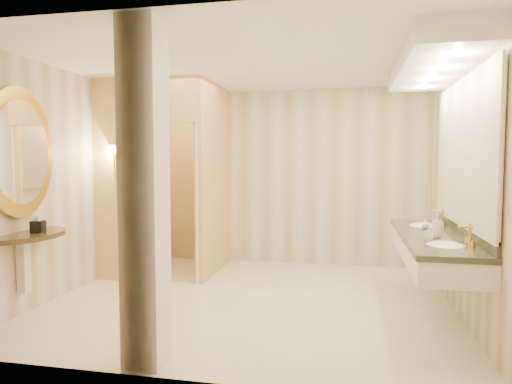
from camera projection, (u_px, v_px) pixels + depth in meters
floor at (250, 300)px, 5.30m from camera, size 4.50×4.50×0.00m
ceiling at (250, 64)px, 5.11m from camera, size 4.50×4.50×0.00m
wall_back at (277, 177)px, 7.16m from camera, size 4.50×0.02×2.70m
wall_front at (191, 198)px, 3.25m from camera, size 4.50×0.02×2.70m
wall_left at (73, 182)px, 5.66m from camera, size 0.02×4.00×2.70m
wall_right at (461, 186)px, 4.76m from camera, size 0.02×4.00×2.70m
toilet_closet at (187, 177)px, 6.38m from camera, size 1.50×1.55×2.70m
wall_sconce at (114, 152)px, 5.99m from camera, size 0.14×0.14×0.42m
vanity at (438, 159)px, 4.56m from camera, size 0.75×2.46×2.09m
console_shelf at (19, 187)px, 4.67m from camera, size 1.03×1.03×1.96m
pillar at (144, 195)px, 3.54m from camera, size 0.30×0.30×2.70m
tissue_box at (38, 227)px, 4.70m from camera, size 0.15×0.15×0.12m
toilet at (149, 242)px, 7.13m from camera, size 0.57×0.75×0.67m
soap_bottle_a at (429, 234)px, 4.24m from camera, size 0.07×0.07×0.13m
soap_bottle_b at (425, 224)px, 4.94m from camera, size 0.10×0.10×0.11m
soap_bottle_c at (436, 226)px, 4.37m from camera, size 0.11×0.11×0.23m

